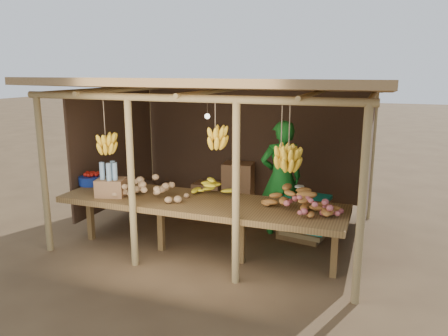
% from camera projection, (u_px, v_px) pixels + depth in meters
% --- Properties ---
extents(ground, '(60.00, 60.00, 0.00)m').
position_uv_depth(ground, '(224.00, 232.00, 6.92)').
color(ground, brown).
rests_on(ground, ground).
extents(stall_structure, '(4.70, 3.50, 2.43)m').
position_uv_depth(stall_structure, '(223.00, 113.00, 6.39)').
color(stall_structure, '#987F4E').
rests_on(stall_structure, ground).
extents(counter, '(3.90, 1.05, 0.80)m').
position_uv_depth(counter, '(200.00, 205.00, 5.88)').
color(counter, brown).
rests_on(counter, ground).
extents(potato_heap, '(1.13, 0.94, 0.37)m').
position_uv_depth(potato_heap, '(146.00, 186.00, 5.89)').
color(potato_heap, tan).
rests_on(potato_heap, counter).
extents(sweet_potato_heap, '(1.09, 0.80, 0.36)m').
position_uv_depth(sweet_potato_heap, '(298.00, 196.00, 5.44)').
color(sweet_potato_heap, '#A26729').
rests_on(sweet_potato_heap, counter).
extents(onion_heap, '(0.97, 0.77, 0.36)m').
position_uv_depth(onion_heap, '(309.00, 199.00, 5.31)').
color(onion_heap, '#BA5A5C').
rests_on(onion_heap, counter).
extents(banana_pile, '(0.64, 0.49, 0.35)m').
position_uv_depth(banana_pile, '(210.00, 184.00, 6.06)').
color(banana_pile, yellow).
rests_on(banana_pile, counter).
extents(tomato_basin, '(0.38, 0.38, 0.20)m').
position_uv_depth(tomato_basin, '(91.00, 179.00, 6.69)').
color(tomato_basin, navy).
rests_on(tomato_basin, counter).
extents(bottle_box, '(0.45, 0.39, 0.49)m').
position_uv_depth(bottle_box, '(111.00, 183.00, 6.06)').
color(bottle_box, '#956942').
rests_on(bottle_box, counter).
extents(vendor, '(0.77, 0.66, 1.78)m').
position_uv_depth(vendor, '(281.00, 178.00, 6.74)').
color(vendor, '#197422').
rests_on(vendor, ground).
extents(tarp_crate, '(0.81, 0.73, 0.85)m').
position_uv_depth(tarp_crate, '(303.00, 216.00, 6.65)').
color(tarp_crate, brown).
rests_on(tarp_crate, ground).
extents(carton_stack, '(1.14, 0.45, 0.85)m').
position_uv_depth(carton_stack, '(228.00, 189.00, 8.05)').
color(carton_stack, '#956942').
rests_on(carton_stack, ground).
extents(burlap_sacks, '(0.81, 0.43, 0.58)m').
position_uv_depth(burlap_sacks, '(157.00, 193.00, 8.26)').
color(burlap_sacks, '#4B3322').
rests_on(burlap_sacks, ground).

